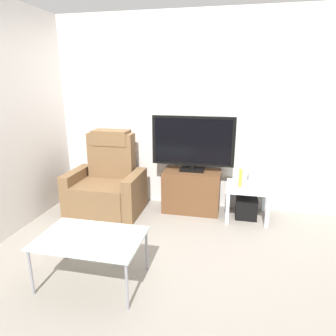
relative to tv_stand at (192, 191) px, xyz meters
name	(u,v)px	position (x,y,z in m)	size (l,w,h in m)	color
ground_plane	(172,240)	(-0.10, -0.86, -0.29)	(6.40, 6.40, 0.00)	gray
wall_back	(189,114)	(-0.10, 0.27, 1.01)	(6.40, 0.06, 2.60)	silver
wall_side	(10,120)	(-1.98, -0.86, 1.01)	(0.06, 4.48, 2.60)	silver
tv_stand	(192,191)	(0.00, 0.00, 0.00)	(0.76, 0.41, 0.57)	brown
television	(193,142)	(0.00, 0.02, 0.67)	(1.09, 0.20, 0.73)	black
recliner_armchair	(107,184)	(-1.14, -0.21, 0.09)	(0.98, 0.78, 1.08)	brown
side_table	(248,191)	(0.73, -0.06, 0.09)	(0.54, 0.54, 0.44)	silver
subwoofer_box	(246,207)	(0.73, -0.06, -0.15)	(0.27, 0.27, 0.27)	black
book_upright	(240,178)	(0.63, -0.08, 0.26)	(0.04, 0.13, 0.21)	gold
game_console	(252,175)	(0.77, -0.05, 0.29)	(0.07, 0.20, 0.27)	white
coffee_table	(91,240)	(-0.64, -1.71, 0.12)	(0.90, 0.60, 0.44)	#B2C6C1
cell_phone	(91,233)	(-0.66, -1.65, 0.16)	(0.07, 0.15, 0.01)	#B7B7BC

